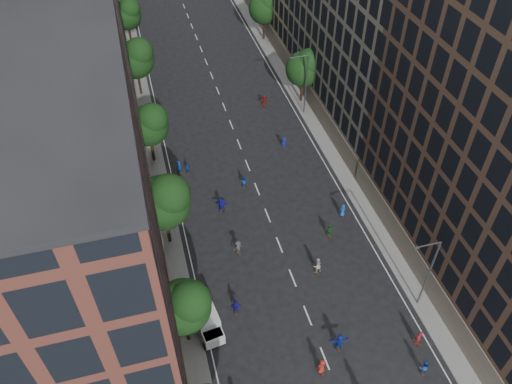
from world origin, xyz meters
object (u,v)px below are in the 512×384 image
(cargo_van, at_px, (207,321))
(skater_2, at_px, (424,367))
(streetlamp_near, at_px, (428,271))
(streetlamp_far, at_px, (305,81))

(cargo_van, relative_size, skater_2, 2.72)
(streetlamp_near, distance_m, cargo_van, 20.25)
(streetlamp_near, xyz_separation_m, skater_2, (-2.78, -6.34, -4.33))
(streetlamp_near, relative_size, skater_2, 5.40)
(streetlamp_near, xyz_separation_m, streetlamp_far, (0.00, 33.00, 0.00))
(streetlamp_far, height_order, cargo_van, streetlamp_far)
(cargo_van, xyz_separation_m, skater_2, (16.91, -8.98, -0.38))
(streetlamp_near, bearing_deg, cargo_van, 172.36)
(streetlamp_far, relative_size, cargo_van, 1.99)
(skater_2, bearing_deg, streetlamp_far, -89.42)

